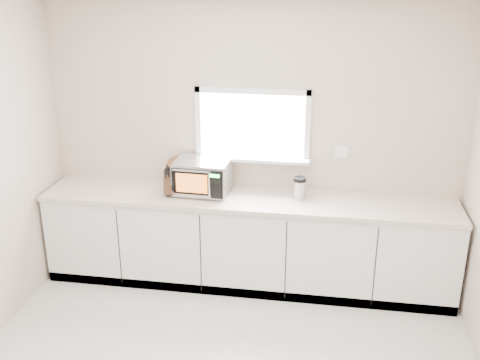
# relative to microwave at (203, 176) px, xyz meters

# --- Properties ---
(back_wall) EXTENTS (4.00, 0.17, 2.70)m
(back_wall) POSITION_rel_microwave_xyz_m (0.44, 0.26, 0.27)
(back_wall) COLOR beige
(back_wall) RESTS_ON ground
(cabinets) EXTENTS (3.92, 0.60, 0.88)m
(cabinets) POSITION_rel_microwave_xyz_m (0.44, -0.04, -0.65)
(cabinets) COLOR silver
(cabinets) RESTS_ON ground
(countertop) EXTENTS (3.92, 0.64, 0.04)m
(countertop) POSITION_rel_microwave_xyz_m (0.44, -0.05, -0.19)
(countertop) COLOR beige
(countertop) RESTS_ON cabinets
(microwave) EXTENTS (0.52, 0.44, 0.33)m
(microwave) POSITION_rel_microwave_xyz_m (0.00, 0.00, 0.00)
(microwave) COLOR black
(microwave) RESTS_ON countertop
(knife_block) EXTENTS (0.14, 0.23, 0.32)m
(knife_block) POSITION_rel_microwave_xyz_m (-0.29, -0.10, -0.04)
(knife_block) COLOR #473219
(knife_block) RESTS_ON countertop
(cutting_board) EXTENTS (0.29, 0.07, 0.29)m
(cutting_board) POSITION_rel_microwave_xyz_m (-0.28, 0.20, -0.03)
(cutting_board) COLOR olive
(cutting_board) RESTS_ON countertop
(coffee_grinder) EXTENTS (0.13, 0.13, 0.21)m
(coffee_grinder) POSITION_rel_microwave_xyz_m (0.92, 0.02, -0.07)
(coffee_grinder) COLOR #AEB1B5
(coffee_grinder) RESTS_ON countertop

